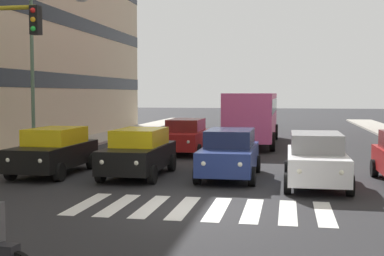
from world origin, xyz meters
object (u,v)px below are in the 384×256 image
(bus_behind_traffic, at_px, (253,113))
(street_lamp_right, at_px, (41,59))
(car_1, at_px, (316,159))
(car_4, at_px, (54,150))
(car_row2_0, at_px, (185,136))
(car_3, at_px, (139,152))
(car_2, at_px, (230,153))

(bus_behind_traffic, relative_size, street_lamp_right, 1.46)
(car_1, xyz_separation_m, car_4, (9.45, -0.74, 0.00))
(car_row2_0, bearing_deg, car_1, 126.51)
(car_4, height_order, bus_behind_traffic, bus_behind_traffic)
(car_1, height_order, bus_behind_traffic, bus_behind_traffic)
(car_3, bearing_deg, bus_behind_traffic, -104.54)
(car_row2_0, relative_size, street_lamp_right, 0.62)
(car_2, xyz_separation_m, car_4, (6.51, 0.36, 0.00))
(car_3, relative_size, bus_behind_traffic, 0.42)
(car_1, distance_m, car_4, 9.48)
(car_1, bearing_deg, bus_behind_traffic, -77.70)
(car_4, bearing_deg, street_lamp_right, -57.94)
(car_1, relative_size, bus_behind_traffic, 0.42)
(car_1, relative_size, car_4, 1.00)
(car_2, height_order, bus_behind_traffic, bus_behind_traffic)
(bus_behind_traffic, xyz_separation_m, street_lamp_right, (8.89, 8.92, 2.67))
(car_1, bearing_deg, car_2, -20.51)
(car_row2_0, bearing_deg, bus_behind_traffic, -118.65)
(car_1, distance_m, car_row2_0, 9.94)
(car_4, distance_m, street_lamp_right, 5.77)
(car_1, relative_size, car_3, 1.00)
(car_2, distance_m, car_3, 3.28)
(car_2, xyz_separation_m, car_3, (3.27, 0.26, 0.00))
(car_4, xyz_separation_m, street_lamp_right, (2.38, -3.79, 3.65))
(car_row2_0, height_order, street_lamp_right, street_lamp_right)
(bus_behind_traffic, distance_m, street_lamp_right, 12.88)
(bus_behind_traffic, bearing_deg, car_row2_0, 61.35)
(car_row2_0, distance_m, street_lamp_right, 7.76)
(car_2, height_order, car_row2_0, same)
(street_lamp_right, bearing_deg, car_3, 146.68)
(car_4, height_order, street_lamp_right, street_lamp_right)
(car_2, bearing_deg, car_1, 159.49)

